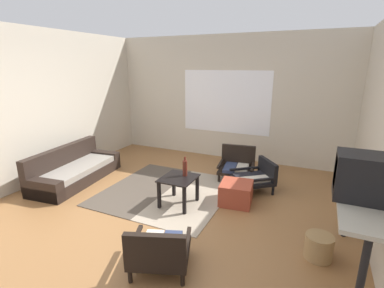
{
  "coord_description": "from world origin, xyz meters",
  "views": [
    {
      "loc": [
        1.92,
        -2.97,
        2.07
      ],
      "look_at": [
        0.05,
        1.1,
        0.81
      ],
      "focal_mm": 26.31,
      "sensor_mm": 36.0,
      "label": 1
    }
  ],
  "objects_px": {
    "armchair_by_window": "(237,164)",
    "armchair_corner": "(256,176)",
    "ottoman_orange": "(236,193)",
    "glass_bottle": "(185,168)",
    "crt_television": "(365,177)",
    "clay_vase": "(359,171)",
    "armchair_striped_foreground": "(159,250)",
    "console_shelf": "(359,204)",
    "couch": "(74,170)",
    "coffee_table": "(179,184)",
    "wicker_basket": "(319,247)"
  },
  "relations": [
    {
      "from": "armchair_by_window",
      "to": "armchair_corner",
      "type": "xyz_separation_m",
      "value": [
        0.45,
        -0.41,
        -0.01
      ]
    },
    {
      "from": "ottoman_orange",
      "to": "glass_bottle",
      "type": "relative_size",
      "value": 1.58
    },
    {
      "from": "armchair_by_window",
      "to": "glass_bottle",
      "type": "xyz_separation_m",
      "value": [
        -0.45,
        -1.31,
        0.31
      ]
    },
    {
      "from": "armchair_corner",
      "to": "ottoman_orange",
      "type": "bearing_deg",
      "value": -106.19
    },
    {
      "from": "crt_television",
      "to": "ottoman_orange",
      "type": "bearing_deg",
      "value": 144.01
    },
    {
      "from": "clay_vase",
      "to": "ottoman_orange",
      "type": "bearing_deg",
      "value": 157.05
    },
    {
      "from": "clay_vase",
      "to": "crt_television",
      "type": "bearing_deg",
      "value": -90.41
    },
    {
      "from": "clay_vase",
      "to": "glass_bottle",
      "type": "height_order",
      "value": "clay_vase"
    },
    {
      "from": "armchair_striped_foreground",
      "to": "clay_vase",
      "type": "relative_size",
      "value": 2.31
    },
    {
      "from": "armchair_by_window",
      "to": "console_shelf",
      "type": "xyz_separation_m",
      "value": [
        1.75,
        -1.98,
        0.51
      ]
    },
    {
      "from": "armchair_by_window",
      "to": "armchair_striped_foreground",
      "type": "relative_size",
      "value": 0.93
    },
    {
      "from": "couch",
      "to": "armchair_corner",
      "type": "relative_size",
      "value": 2.19
    },
    {
      "from": "ottoman_orange",
      "to": "armchair_by_window",
      "type": "bearing_deg",
      "value": 105.36
    },
    {
      "from": "armchair_corner",
      "to": "armchair_striped_foreground",
      "type": "bearing_deg",
      "value": -101.22
    },
    {
      "from": "coffee_table",
      "to": "clay_vase",
      "type": "xyz_separation_m",
      "value": [
        2.26,
        -0.21,
        0.65
      ]
    },
    {
      "from": "armchair_corner",
      "to": "crt_television",
      "type": "relative_size",
      "value": 1.67
    },
    {
      "from": "clay_vase",
      "to": "coffee_table",
      "type": "bearing_deg",
      "value": 174.66
    },
    {
      "from": "armchair_corner",
      "to": "ottoman_orange",
      "type": "relative_size",
      "value": 1.76
    },
    {
      "from": "clay_vase",
      "to": "wicker_basket",
      "type": "distance_m",
      "value": 0.94
    },
    {
      "from": "coffee_table",
      "to": "armchair_corner",
      "type": "bearing_deg",
      "value": 46.73
    },
    {
      "from": "couch",
      "to": "clay_vase",
      "type": "bearing_deg",
      "value": -3.04
    },
    {
      "from": "couch",
      "to": "glass_bottle",
      "type": "bearing_deg",
      "value": 2.19
    },
    {
      "from": "armchair_corner",
      "to": "ottoman_orange",
      "type": "height_order",
      "value": "armchair_corner"
    },
    {
      "from": "ottoman_orange",
      "to": "glass_bottle",
      "type": "xyz_separation_m",
      "value": [
        -0.73,
        -0.31,
        0.41
      ]
    },
    {
      "from": "coffee_table",
      "to": "clay_vase",
      "type": "bearing_deg",
      "value": -5.34
    },
    {
      "from": "console_shelf",
      "to": "armchair_corner",
      "type": "bearing_deg",
      "value": 129.58
    },
    {
      "from": "armchair_corner",
      "to": "clay_vase",
      "type": "distance_m",
      "value": 1.94
    },
    {
      "from": "wicker_basket",
      "to": "crt_television",
      "type": "bearing_deg",
      "value": -35.39
    },
    {
      "from": "armchair_striped_foreground",
      "to": "wicker_basket",
      "type": "height_order",
      "value": "armchair_striped_foreground"
    },
    {
      "from": "couch",
      "to": "armchair_corner",
      "type": "xyz_separation_m",
      "value": [
        3.12,
        0.99,
        0.05
      ]
    },
    {
      "from": "armchair_corner",
      "to": "glass_bottle",
      "type": "distance_m",
      "value": 1.32
    },
    {
      "from": "armchair_by_window",
      "to": "clay_vase",
      "type": "xyz_separation_m",
      "value": [
        1.75,
        -1.63,
        0.73
      ]
    },
    {
      "from": "coffee_table",
      "to": "ottoman_orange",
      "type": "relative_size",
      "value": 1.13
    },
    {
      "from": "armchair_by_window",
      "to": "wicker_basket",
      "type": "height_order",
      "value": "armchair_by_window"
    },
    {
      "from": "armchair_striped_foreground",
      "to": "armchair_corner",
      "type": "bearing_deg",
      "value": 78.78
    },
    {
      "from": "armchair_striped_foreground",
      "to": "ottoman_orange",
      "type": "xyz_separation_m",
      "value": [
        0.3,
        1.79,
        -0.08
      ]
    },
    {
      "from": "coffee_table",
      "to": "console_shelf",
      "type": "height_order",
      "value": "console_shelf"
    },
    {
      "from": "armchair_corner",
      "to": "clay_vase",
      "type": "bearing_deg",
      "value": -43.22
    },
    {
      "from": "couch",
      "to": "console_shelf",
      "type": "xyz_separation_m",
      "value": [
        4.43,
        -0.59,
        0.57
      ]
    },
    {
      "from": "crt_television",
      "to": "clay_vase",
      "type": "relative_size",
      "value": 1.49
    },
    {
      "from": "crt_television",
      "to": "wicker_basket",
      "type": "xyz_separation_m",
      "value": [
        -0.28,
        0.2,
        -0.95
      ]
    },
    {
      "from": "armchair_striped_foreground",
      "to": "armchair_corner",
      "type": "relative_size",
      "value": 0.93
    },
    {
      "from": "coffee_table",
      "to": "ottoman_orange",
      "type": "height_order",
      "value": "coffee_table"
    },
    {
      "from": "armchair_by_window",
      "to": "ottoman_orange",
      "type": "relative_size",
      "value": 1.5
    },
    {
      "from": "armchair_striped_foreground",
      "to": "ottoman_orange",
      "type": "bearing_deg",
      "value": 80.49
    },
    {
      "from": "armchair_corner",
      "to": "crt_television",
      "type": "xyz_separation_m",
      "value": [
        1.3,
        -1.67,
        0.84
      ]
    },
    {
      "from": "ottoman_orange",
      "to": "couch",
      "type": "bearing_deg",
      "value": -172.46
    },
    {
      "from": "console_shelf",
      "to": "wicker_basket",
      "type": "xyz_separation_m",
      "value": [
        -0.29,
        0.11,
        -0.63
      ]
    },
    {
      "from": "console_shelf",
      "to": "crt_television",
      "type": "relative_size",
      "value": 3.03
    },
    {
      "from": "clay_vase",
      "to": "wicker_basket",
      "type": "xyz_separation_m",
      "value": [
        -0.29,
        -0.24,
        -0.86
      ]
    }
  ]
}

